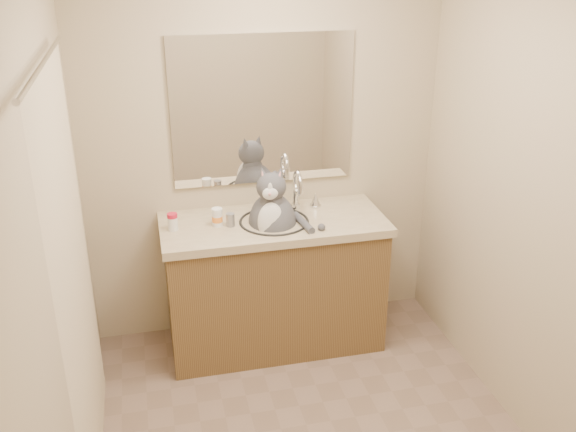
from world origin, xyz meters
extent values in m
cube|color=tan|center=(0.00, 1.25, 1.20)|extent=(2.20, 0.01, 2.40)
cube|color=tan|center=(0.00, -1.25, 1.20)|extent=(2.20, 0.01, 2.40)
cube|color=tan|center=(-1.10, 0.00, 1.20)|extent=(0.01, 2.50, 2.40)
cube|color=tan|center=(1.10, 0.00, 1.20)|extent=(0.01, 2.50, 2.40)
cube|color=brown|center=(0.00, 0.96, 0.40)|extent=(1.30, 0.55, 0.80)
cube|color=#C7B48E|center=(0.00, 0.96, 0.83)|extent=(1.34, 0.59, 0.05)
torus|color=black|center=(0.00, 0.94, 0.85)|extent=(0.42, 0.42, 0.02)
ellipsoid|color=white|center=(0.00, 0.94, 0.78)|extent=(0.40, 0.40, 0.15)
cylinder|color=silver|center=(0.17, 1.11, 0.95)|extent=(0.03, 0.03, 0.18)
torus|color=silver|center=(0.17, 1.05, 1.04)|extent=(0.03, 0.16, 0.16)
cone|color=silver|center=(0.30, 1.11, 0.90)|extent=(0.06, 0.06, 0.08)
cube|color=white|center=(0.00, 1.24, 1.45)|extent=(1.10, 0.02, 0.90)
cube|color=beige|center=(-1.05, 0.10, 1.00)|extent=(0.01, 1.20, 1.90)
cylinder|color=silver|center=(-1.05, 0.10, 1.97)|extent=(0.02, 1.30, 0.02)
ellipsoid|color=#4C4D52|center=(-0.01, 0.94, 0.84)|extent=(0.36, 0.38, 0.38)
ellipsoid|color=silver|center=(-0.04, 0.85, 0.89)|extent=(0.17, 0.13, 0.24)
ellipsoid|color=#4C4D52|center=(-0.02, 0.90, 1.09)|extent=(0.21, 0.19, 0.17)
ellipsoid|color=silver|center=(-0.04, 0.84, 1.07)|extent=(0.10, 0.07, 0.07)
sphere|color=#D88C8C|center=(-0.05, 0.81, 1.08)|extent=(0.02, 0.02, 0.02)
cone|color=#4C4D52|center=(-0.07, 0.93, 1.17)|extent=(0.09, 0.08, 0.08)
cone|color=#4C4D52|center=(0.03, 0.90, 1.17)|extent=(0.09, 0.08, 0.08)
cylinder|color=#4C4D52|center=(0.15, 0.85, 0.87)|extent=(0.08, 0.26, 0.04)
cylinder|color=white|center=(-0.59, 0.96, 0.89)|extent=(0.06, 0.06, 0.08)
cylinder|color=red|center=(-0.59, 0.96, 0.94)|extent=(0.07, 0.07, 0.02)
cylinder|color=white|center=(-0.33, 0.97, 0.89)|extent=(0.08, 0.08, 0.09)
cylinder|color=orange|center=(-0.33, 0.97, 0.89)|extent=(0.08, 0.08, 0.03)
cylinder|color=white|center=(-0.33, 0.97, 0.95)|extent=(0.08, 0.08, 0.02)
cylinder|color=gray|center=(-0.26, 0.94, 0.89)|extent=(0.05, 0.05, 0.08)
camera|label=1|loc=(-0.71, -2.45, 2.39)|focal=40.00mm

